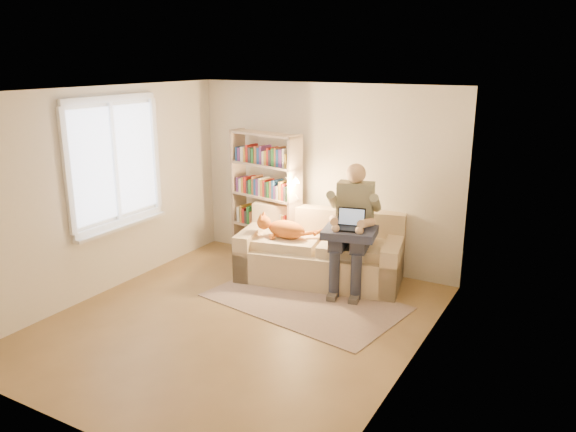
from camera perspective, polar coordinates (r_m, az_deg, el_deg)
The scene contains 14 objects.
floor at distance 6.60m, azimuth -5.14°, elevation -10.62°, with size 4.50×4.50×0.00m, color brown.
ceiling at distance 5.92m, azimuth -5.77°, elevation 12.55°, with size 4.00×4.50×0.02m, color white.
wall_left at distance 7.42m, azimuth -18.26°, elevation 2.33°, with size 0.02×4.50×2.60m, color silver.
wall_right at distance 5.29m, azimuth 12.71°, elevation -2.52°, with size 0.02×4.50×2.60m, color silver.
wall_back at distance 8.03m, azimuth 3.74°, elevation 4.08°, with size 4.00×0.02×2.60m, color silver.
wall_front at distance 4.56m, azimuth -21.76°, elevation -6.29°, with size 4.00×0.02×2.60m, color silver.
window at distance 7.50m, azimuth -16.92°, elevation 3.17°, with size 0.12×1.52×1.69m.
sofa at distance 7.66m, azimuth 3.36°, elevation -4.02°, with size 2.31×1.40×0.92m.
person at distance 7.24m, azimuth 6.58°, elevation -0.50°, with size 0.59×0.81×1.63m.
cat at distance 7.55m, azimuth -0.74°, elevation -1.26°, with size 0.78×0.40×0.30m.
blanket at distance 7.09m, azimuth 6.83°, elevation -1.75°, with size 0.65×0.53×0.10m, color #2A2F4A.
laptop at distance 7.07m, azimuth 6.88°, elevation -0.81°, with size 0.40×0.35×0.31m.
bookshelf at distance 8.14m, azimuth -2.28°, elevation 2.53°, with size 1.26×0.57×1.92m.
rug at distance 7.05m, azimuth 1.69°, elevation -8.68°, with size 2.36×1.40×0.01m, color gray.
Camera 1 is at (3.38, -4.84, 2.93)m, focal length 35.00 mm.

